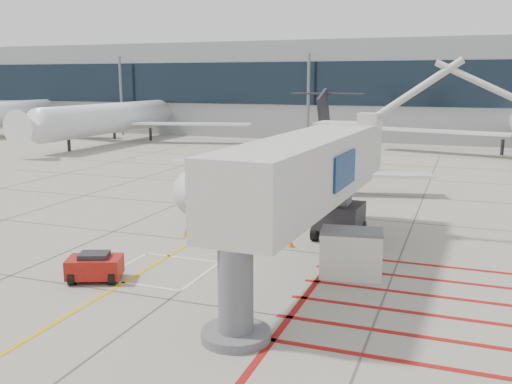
% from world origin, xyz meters
% --- Properties ---
extents(ground_plane, '(260.00, 260.00, 0.00)m').
position_xyz_m(ground_plane, '(0.00, 0.00, 0.00)').
color(ground_plane, gray).
rests_on(ground_plane, ground).
extents(regional_jet, '(24.77, 30.32, 7.56)m').
position_xyz_m(regional_jet, '(-2.78, 15.60, 3.78)').
color(regional_jet, silver).
rests_on(regional_jet, ground_plane).
extents(jet_bridge, '(10.64, 20.91, 8.19)m').
position_xyz_m(jet_bridge, '(4.15, 0.66, 4.10)').
color(jet_bridge, beige).
rests_on(jet_bridge, ground_plane).
extents(pushback_tug, '(2.64, 2.17, 1.33)m').
position_xyz_m(pushback_tug, '(-4.07, -3.18, 0.66)').
color(pushback_tug, '#9D150F').
rests_on(pushback_tug, ground_plane).
extents(baggage_cart, '(1.78, 1.13, 1.12)m').
position_xyz_m(baggage_cart, '(-0.27, 7.12, 0.56)').
color(baggage_cart, '#5E5E63').
rests_on(baggage_cart, ground_plane).
extents(ground_power_unit, '(2.87, 1.93, 2.12)m').
position_xyz_m(ground_power_unit, '(6.25, 1.23, 1.06)').
color(ground_power_unit, silver).
rests_on(ground_power_unit, ground_plane).
extents(cone_nose, '(0.33, 0.33, 0.46)m').
position_xyz_m(cone_nose, '(-3.58, 4.45, 0.23)').
color(cone_nose, orange).
rests_on(cone_nose, ground_plane).
extents(cone_side, '(0.37, 0.37, 0.51)m').
position_xyz_m(cone_side, '(2.44, 4.58, 0.26)').
color(cone_side, orange).
rests_on(cone_side, ground_plane).
extents(terminal_building, '(180.00, 28.00, 14.00)m').
position_xyz_m(terminal_building, '(10.00, 70.00, 7.00)').
color(terminal_building, gray).
rests_on(terminal_building, ground_plane).
extents(terminal_glass_band, '(180.00, 0.10, 6.00)m').
position_xyz_m(terminal_glass_band, '(10.00, 55.95, 8.00)').
color(terminal_glass_band, black).
rests_on(terminal_glass_band, ground_plane).
extents(bg_aircraft_a, '(35.07, 38.96, 11.69)m').
position_xyz_m(bg_aircraft_a, '(-56.15, 46.00, 5.84)').
color(bg_aircraft_a, silver).
rests_on(bg_aircraft_a, ground_plane).
extents(bg_aircraft_b, '(36.23, 40.26, 12.08)m').
position_xyz_m(bg_aircraft_b, '(-34.48, 46.00, 6.04)').
color(bg_aircraft_b, silver).
rests_on(bg_aircraft_b, ground_plane).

